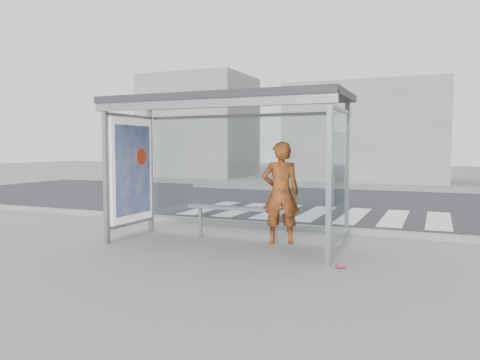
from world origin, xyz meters
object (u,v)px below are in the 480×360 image
at_px(person, 281,193).
at_px(bench, 237,208).
at_px(bus_shelter, 207,133).
at_px(soda_can, 340,266).

distance_m(person, bench, 0.91).
distance_m(bus_shelter, bench, 1.52).
relative_size(bus_shelter, soda_can, 33.24).
bearing_deg(person, bench, -22.00).
xyz_separation_m(person, soda_can, (1.34, -1.35, -0.88)).
bearing_deg(bus_shelter, person, 21.59).
relative_size(bus_shelter, person, 2.31).
height_order(bus_shelter, person, bus_shelter).
relative_size(bench, soda_can, 15.36).
bearing_deg(bus_shelter, bench, 52.12).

